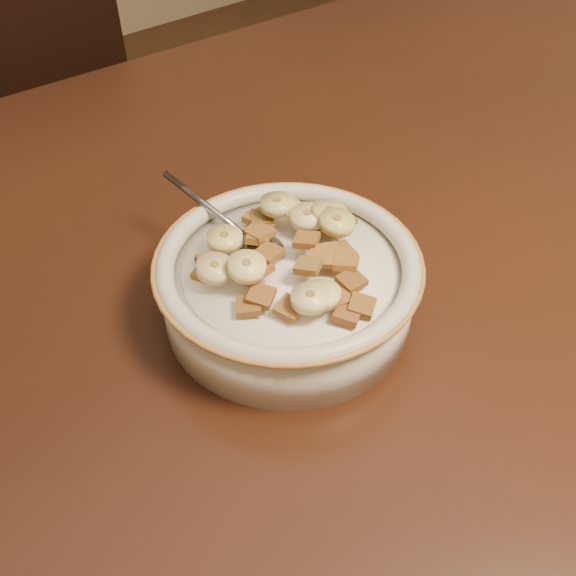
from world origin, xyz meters
TOP-DOWN VIEW (x-y plane):
  - floor at (0.00, 0.00)m, footprint 4.00×4.50m
  - table at (0.00, 0.00)m, footprint 1.44×0.96m
  - chair at (-0.13, 0.58)m, footprint 0.48×0.48m
  - cereal_bowl at (-0.20, -0.11)m, footprint 0.22×0.22m
  - milk at (-0.20, -0.11)m, footprint 0.18×0.18m
  - spoon at (-0.21, -0.07)m, footprint 0.05×0.06m
  - cereal_square_0 at (-0.20, -0.17)m, footprint 0.02×0.02m
  - cereal_square_1 at (-0.14, -0.10)m, footprint 0.03×0.03m
  - cereal_square_2 at (-0.21, -0.18)m, footprint 0.03×0.03m
  - cereal_square_3 at (-0.15, -0.08)m, footprint 0.03×0.03m
  - cereal_square_4 at (-0.19, -0.19)m, footprint 0.03×0.03m
  - cereal_square_5 at (-0.20, -0.13)m, footprint 0.03×0.03m
  - cereal_square_6 at (-0.25, -0.07)m, footprint 0.02×0.02m
  - cereal_square_7 at (-0.24, -0.10)m, footprint 0.03×0.03m
  - cereal_square_8 at (-0.16, -0.13)m, footprint 0.02×0.02m
  - cereal_square_9 at (-0.15, -0.09)m, footprint 0.03×0.03m
  - cereal_square_10 at (-0.25, -0.13)m, footprint 0.03×0.03m
  - cereal_square_11 at (-0.24, -0.15)m, footprint 0.03×0.03m
  - cereal_square_12 at (-0.24, -0.11)m, footprint 0.02×0.02m
  - cereal_square_13 at (-0.17, -0.13)m, footprint 0.03×0.03m
  - cereal_square_14 at (-0.22, -0.10)m, footprint 0.02×0.02m
  - cereal_square_15 at (-0.20, -0.07)m, footprint 0.02×0.02m
  - cereal_square_16 at (-0.20, -0.06)m, footprint 0.03×0.03m
  - cereal_square_17 at (-0.18, -0.13)m, footprint 0.03×0.03m
  - cereal_square_18 at (-0.17, -0.14)m, footprint 0.03×0.03m
  - cereal_square_19 at (-0.19, -0.05)m, footprint 0.03×0.03m
  - cereal_square_20 at (-0.13, -0.09)m, footprint 0.02×0.02m
  - cereal_square_21 at (-0.21, -0.07)m, footprint 0.03×0.03m
  - cereal_square_22 at (-0.18, -0.04)m, footprint 0.02×0.02m
  - cereal_square_23 at (-0.19, -0.04)m, footprint 0.03×0.03m
  - cereal_square_24 at (-0.26, -0.07)m, footprint 0.03×0.03m
  - cereal_square_25 at (-0.18, -0.11)m, footprint 0.03×0.03m
  - cereal_square_26 at (-0.18, -0.16)m, footprint 0.02×0.02m
  - cereal_square_27 at (-0.26, -0.13)m, footprint 0.03×0.03m
  - banana_slice_0 at (-0.23, -0.06)m, footprint 0.03×0.03m
  - banana_slice_1 at (-0.26, -0.09)m, footprint 0.03×0.03m
  - banana_slice_2 at (-0.15, -0.11)m, footprint 0.03×0.03m
  - banana_slice_3 at (-0.17, -0.06)m, footprint 0.04×0.04m
  - banana_slice_4 at (-0.23, -0.16)m, footprint 0.03×0.04m
  - banana_slice_5 at (-0.15, -0.09)m, footprint 0.04×0.04m
  - banana_slice_6 at (-0.16, -0.08)m, footprint 0.04×0.04m
  - banana_slice_7 at (-0.25, -0.11)m, footprint 0.04×0.04m
  - banana_slice_8 at (-0.17, -0.05)m, footprint 0.04×0.04m
  - banana_slice_9 at (-0.21, -0.16)m, footprint 0.04×0.04m

SIDE VIEW (x-z plane):
  - floor at x=0.00m, z-range -0.10..0.00m
  - chair at x=-0.13m, z-range 0.00..0.99m
  - table at x=0.00m, z-range 0.71..0.75m
  - cereal_bowl at x=-0.20m, z-range 0.75..0.80m
  - milk at x=-0.20m, z-range 0.80..0.80m
  - spoon at x=-0.21m, z-range 0.80..0.81m
  - cereal_square_24 at x=-0.26m, z-range 0.80..0.81m
  - cereal_square_22 at x=-0.18m, z-range 0.80..0.81m
  - cereal_square_6 at x=-0.25m, z-range 0.80..0.82m
  - cereal_square_0 at x=-0.20m, z-range 0.81..0.82m
  - cereal_square_2 at x=-0.21m, z-range 0.80..0.82m
  - cereal_square_23 at x=-0.19m, z-range 0.81..0.82m
  - cereal_square_27 at x=-0.26m, z-range 0.81..0.82m
  - cereal_square_3 at x=-0.15m, z-range 0.81..0.82m
  - cereal_square_20 at x=-0.13m, z-range 0.81..0.82m
  - cereal_square_9 at x=-0.15m, z-range 0.81..0.82m
  - cereal_square_4 at x=-0.19m, z-range 0.81..0.82m
  - cereal_square_1 at x=-0.14m, z-range 0.81..0.82m
  - cereal_square_26 at x=-0.18m, z-range 0.81..0.82m
  - cereal_square_16 at x=-0.20m, z-range 0.81..0.82m
  - cereal_square_11 at x=-0.24m, z-range 0.81..0.82m
  - cereal_square_8 at x=-0.16m, z-range 0.81..0.82m
  - cereal_square_19 at x=-0.19m, z-range 0.81..0.82m
  - cereal_square_10 at x=-0.25m, z-range 0.81..0.82m
  - cereal_square_18 at x=-0.17m, z-range 0.81..0.82m
  - cereal_square_7 at x=-0.24m, z-range 0.81..0.82m
  - cereal_square_21 at x=-0.21m, z-range 0.81..0.82m
  - cereal_square_13 at x=-0.17m, z-range 0.81..0.82m
  - cereal_square_15 at x=-0.20m, z-range 0.81..0.82m
  - banana_slice_3 at x=-0.17m, z-range 0.81..0.83m
  - cereal_square_12 at x=-0.24m, z-range 0.82..0.83m
  - banana_slice_9 at x=-0.21m, z-range 0.81..0.83m
  - cereal_square_17 at x=-0.18m, z-range 0.82..0.83m
  - banana_slice_0 at x=-0.23m, z-range 0.82..0.83m
  - banana_slice_1 at x=-0.26m, z-range 0.82..0.83m
  - cereal_square_5 at x=-0.20m, z-range 0.82..0.83m
  - banana_slice_4 at x=-0.23m, z-range 0.82..0.83m
  - cereal_square_25 at x=-0.18m, z-range 0.82..0.83m
  - banana_slice_6 at x=-0.16m, z-range 0.82..0.83m
  - cereal_square_14 at x=-0.22m, z-range 0.82..0.83m
  - banana_slice_8 at x=-0.17m, z-range 0.82..0.83m
  - banana_slice_5 at x=-0.15m, z-range 0.82..0.84m
  - banana_slice_7 at x=-0.25m, z-range 0.82..0.84m
  - banana_slice_2 at x=-0.15m, z-range 0.82..0.84m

